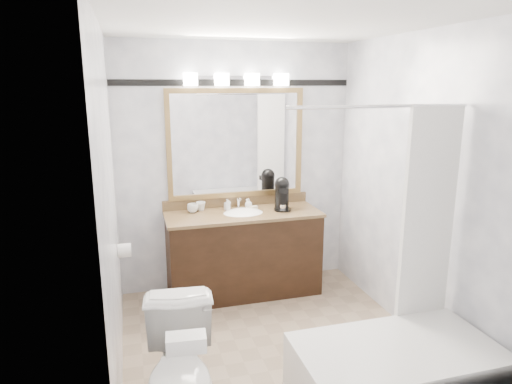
# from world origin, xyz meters

# --- Properties ---
(room) EXTENTS (2.42, 2.62, 2.52)m
(room) POSITION_xyz_m (0.00, 0.00, 1.25)
(room) COLOR gray
(room) RESTS_ON ground
(vanity) EXTENTS (1.53, 0.58, 0.97)m
(vanity) POSITION_xyz_m (0.00, 1.02, 0.44)
(vanity) COLOR black
(vanity) RESTS_ON ground
(mirror) EXTENTS (1.40, 0.04, 1.10)m
(mirror) POSITION_xyz_m (0.00, 1.28, 1.50)
(mirror) COLOR olive
(mirror) RESTS_ON room
(vanity_light_bar) EXTENTS (1.02, 0.14, 0.12)m
(vanity_light_bar) POSITION_xyz_m (0.00, 1.23, 2.13)
(vanity_light_bar) COLOR silver
(vanity_light_bar) RESTS_ON room
(accent_stripe) EXTENTS (2.40, 0.01, 0.06)m
(accent_stripe) POSITION_xyz_m (0.00, 1.29, 2.10)
(accent_stripe) COLOR black
(accent_stripe) RESTS_ON room
(bathtub) EXTENTS (1.30, 0.75, 1.96)m
(bathtub) POSITION_xyz_m (0.55, -0.90, 0.28)
(bathtub) COLOR white
(bathtub) RESTS_ON ground
(tp_roll) EXTENTS (0.11, 0.12, 0.12)m
(tp_roll) POSITION_xyz_m (-1.14, 0.66, 0.70)
(tp_roll) COLOR white
(tp_roll) RESTS_ON room
(toilet) EXTENTS (0.51, 0.81, 0.79)m
(toilet) POSITION_xyz_m (-0.84, -0.77, 0.39)
(toilet) COLOR white
(toilet) RESTS_ON ground
(tissue_box) EXTENTS (0.21, 0.13, 0.08)m
(tissue_box) POSITION_xyz_m (-0.84, -1.12, 0.83)
(tissue_box) COLOR white
(tissue_box) RESTS_ON toilet
(coffee_maker) EXTENTS (0.17, 0.22, 0.33)m
(coffee_maker) POSITION_xyz_m (0.41, 1.04, 1.02)
(coffee_maker) COLOR black
(coffee_maker) RESTS_ON vanity
(cup_left) EXTENTS (0.11, 0.11, 0.09)m
(cup_left) POSITION_xyz_m (-0.48, 1.16, 0.89)
(cup_left) COLOR white
(cup_left) RESTS_ON vanity
(cup_right) EXTENTS (0.10, 0.10, 0.09)m
(cup_right) POSITION_xyz_m (-0.39, 1.22, 0.89)
(cup_right) COLOR white
(cup_right) RESTS_ON vanity
(soap_bottle_a) EXTENTS (0.06, 0.06, 0.11)m
(soap_bottle_a) POSITION_xyz_m (-0.13, 1.16, 0.90)
(soap_bottle_a) COLOR white
(soap_bottle_a) RESTS_ON vanity
(soap_bottle_b) EXTENTS (0.08, 0.08, 0.10)m
(soap_bottle_b) POSITION_xyz_m (0.10, 1.18, 0.90)
(soap_bottle_b) COLOR white
(soap_bottle_b) RESTS_ON vanity
(soap_bar) EXTENTS (0.09, 0.07, 0.02)m
(soap_bar) POSITION_xyz_m (0.14, 1.13, 0.86)
(soap_bar) COLOR beige
(soap_bar) RESTS_ON vanity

